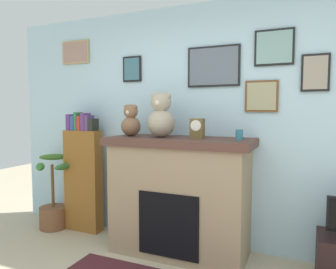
{
  "coord_description": "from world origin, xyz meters",
  "views": [
    {
      "loc": [
        0.91,
        -1.3,
        1.47
      ],
      "look_at": [
        -0.37,
        1.64,
        1.22
      ],
      "focal_mm": 33.5,
      "sensor_mm": 36.0,
      "label": 1
    }
  ],
  "objects_px": {
    "fireplace": "(180,195)",
    "teddy_bear_grey": "(161,117)",
    "potted_plant": "(53,205)",
    "teddy_bear_brown": "(131,122)",
    "mantel_clock": "(197,128)",
    "candle_jar": "(239,135)",
    "bookshelf": "(83,176)"
  },
  "relations": [
    {
      "from": "bookshelf",
      "to": "teddy_bear_grey",
      "type": "distance_m",
      "value": 1.33
    },
    {
      "from": "fireplace",
      "to": "candle_jar",
      "type": "height_order",
      "value": "candle_jar"
    },
    {
      "from": "candle_jar",
      "to": "teddy_bear_brown",
      "type": "xyz_separation_m",
      "value": [
        -1.16,
        -0.0,
        0.1
      ]
    },
    {
      "from": "bookshelf",
      "to": "candle_jar",
      "type": "bearing_deg",
      "value": -3.61
    },
    {
      "from": "bookshelf",
      "to": "teddy_bear_grey",
      "type": "height_order",
      "value": "teddy_bear_grey"
    },
    {
      "from": "teddy_bear_grey",
      "to": "mantel_clock",
      "type": "bearing_deg",
      "value": -0.11
    },
    {
      "from": "bookshelf",
      "to": "potted_plant",
      "type": "bearing_deg",
      "value": -166.13
    },
    {
      "from": "candle_jar",
      "to": "teddy_bear_grey",
      "type": "xyz_separation_m",
      "value": [
        -0.8,
        -0.0,
        0.16
      ]
    },
    {
      "from": "candle_jar",
      "to": "teddy_bear_brown",
      "type": "relative_size",
      "value": 0.29
    },
    {
      "from": "fireplace",
      "to": "potted_plant",
      "type": "relative_size",
      "value": 1.62
    },
    {
      "from": "candle_jar",
      "to": "potted_plant",
      "type": "bearing_deg",
      "value": 179.42
    },
    {
      "from": "fireplace",
      "to": "potted_plant",
      "type": "height_order",
      "value": "fireplace"
    },
    {
      "from": "teddy_bear_grey",
      "to": "fireplace",
      "type": "bearing_deg",
      "value": 5.23
    },
    {
      "from": "potted_plant",
      "to": "teddy_bear_brown",
      "type": "distance_m",
      "value": 1.55
    },
    {
      "from": "potted_plant",
      "to": "teddy_bear_brown",
      "type": "bearing_deg",
      "value": -1.18
    },
    {
      "from": "teddy_bear_brown",
      "to": "teddy_bear_grey",
      "type": "distance_m",
      "value": 0.36
    },
    {
      "from": "candle_jar",
      "to": "mantel_clock",
      "type": "relative_size",
      "value": 0.51
    },
    {
      "from": "mantel_clock",
      "to": "potted_plant",
      "type": "bearing_deg",
      "value": 179.26
    },
    {
      "from": "mantel_clock",
      "to": "teddy_bear_grey",
      "type": "relative_size",
      "value": 0.42
    },
    {
      "from": "fireplace",
      "to": "bookshelf",
      "type": "xyz_separation_m",
      "value": [
        -1.3,
        0.1,
        0.07
      ]
    },
    {
      "from": "fireplace",
      "to": "teddy_bear_brown",
      "type": "bearing_deg",
      "value": -178.14
    },
    {
      "from": "bookshelf",
      "to": "mantel_clock",
      "type": "bearing_deg",
      "value": -4.64
    },
    {
      "from": "candle_jar",
      "to": "teddy_bear_grey",
      "type": "height_order",
      "value": "teddy_bear_grey"
    },
    {
      "from": "fireplace",
      "to": "teddy_bear_grey",
      "type": "distance_m",
      "value": 0.82
    },
    {
      "from": "fireplace",
      "to": "mantel_clock",
      "type": "distance_m",
      "value": 0.72
    },
    {
      "from": "bookshelf",
      "to": "teddy_bear_brown",
      "type": "bearing_deg",
      "value": -9.17
    },
    {
      "from": "potted_plant",
      "to": "teddy_bear_grey",
      "type": "distance_m",
      "value": 1.86
    },
    {
      "from": "potted_plant",
      "to": "teddy_bear_brown",
      "type": "xyz_separation_m",
      "value": [
        1.14,
        -0.02,
        1.06
      ]
    },
    {
      "from": "fireplace",
      "to": "candle_jar",
      "type": "relative_size",
      "value": 14.86
    },
    {
      "from": "candle_jar",
      "to": "teddy_bear_brown",
      "type": "bearing_deg",
      "value": -179.98
    },
    {
      "from": "fireplace",
      "to": "teddy_bear_grey",
      "type": "xyz_separation_m",
      "value": [
        -0.2,
        -0.02,
        0.8
      ]
    },
    {
      "from": "mantel_clock",
      "to": "teddy_bear_brown",
      "type": "distance_m",
      "value": 0.75
    }
  ]
}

